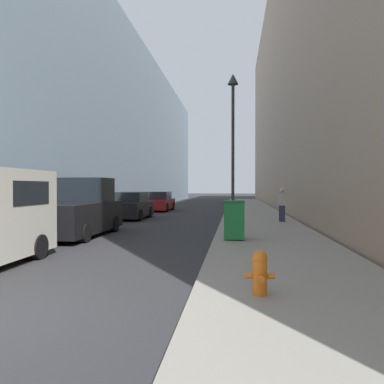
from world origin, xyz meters
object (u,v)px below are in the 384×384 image
(pickup_truck, at_px, (77,212))
(parked_sedan_near, at_px, (130,206))
(pedestrian_on_sidewalk, at_px, (282,205))
(trash_bin, at_px, (234,220))
(parked_sedan_far, at_px, (158,202))
(fire_hydrant, at_px, (260,271))
(lamppost, at_px, (233,128))

(pickup_truck, height_order, parked_sedan_near, pickup_truck)
(pickup_truck, height_order, pedestrian_on_sidewalk, pickup_truck)
(trash_bin, bearing_deg, parked_sedan_near, 123.92)
(parked_sedan_far, bearing_deg, fire_hydrant, -74.34)
(trash_bin, distance_m, parked_sedan_far, 17.37)
(parked_sedan_near, height_order, parked_sedan_far, parked_sedan_near)
(lamppost, bearing_deg, parked_sedan_near, 133.77)
(trash_bin, relative_size, pedestrian_on_sidewalk, 0.77)
(trash_bin, distance_m, parked_sedan_near, 10.77)
(parked_sedan_far, bearing_deg, pickup_truck, -90.30)
(trash_bin, relative_size, pickup_truck, 0.25)
(parked_sedan_near, height_order, pedestrian_on_sidewalk, pedestrian_on_sidewalk)
(parked_sedan_far, bearing_deg, trash_bin, -70.17)
(lamppost, height_order, pickup_truck, lamppost)
(trash_bin, height_order, parked_sedan_far, parked_sedan_far)
(trash_bin, xyz_separation_m, lamppost, (-0.06, 2.73, 3.38))
(pickup_truck, bearing_deg, lamppost, 11.64)
(lamppost, xyz_separation_m, pedestrian_on_sidewalk, (2.37, 3.79, -3.20))
(pickup_truck, distance_m, parked_sedan_near, 7.43)
(trash_bin, distance_m, pickup_truck, 6.16)
(fire_hydrant, height_order, parked_sedan_far, parked_sedan_far)
(fire_hydrant, height_order, lamppost, lamppost)
(trash_bin, bearing_deg, pickup_truck, 165.81)
(trash_bin, bearing_deg, lamppost, 91.30)
(lamppost, bearing_deg, fire_hydrant, -86.90)
(parked_sedan_far, relative_size, pedestrian_on_sidewalk, 2.75)
(parked_sedan_far, xyz_separation_m, pedestrian_on_sidewalk, (8.20, -9.83, 0.29))
(parked_sedan_far, bearing_deg, pedestrian_on_sidewalk, -50.17)
(pedestrian_on_sidewalk, bearing_deg, lamppost, -122.05)
(trash_bin, relative_size, parked_sedan_near, 0.31)
(lamppost, height_order, pedestrian_on_sidewalk, lamppost)
(parked_sedan_far, bearing_deg, parked_sedan_near, -90.91)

